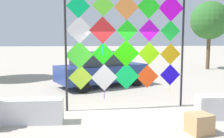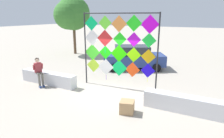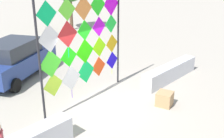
% 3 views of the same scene
% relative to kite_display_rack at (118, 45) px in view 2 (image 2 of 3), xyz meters
% --- Properties ---
extents(ground, '(120.00, 120.00, 0.00)m').
position_rel_kite_display_rack_xyz_m(ground, '(0.01, -1.02, -2.23)').
color(ground, '#ADA393').
extents(plaza_ledge_left, '(3.50, 0.50, 0.67)m').
position_rel_kite_display_rack_xyz_m(plaza_ledge_left, '(-3.63, -1.31, -1.89)').
color(plaza_ledge_left, silver).
rests_on(plaza_ledge_left, ground).
extents(plaza_ledge_right, '(3.50, 0.50, 0.67)m').
position_rel_kite_display_rack_xyz_m(plaza_ledge_right, '(3.66, -1.31, -1.89)').
color(plaza_ledge_right, silver).
rests_on(plaza_ledge_right, ground).
extents(kite_display_rack, '(3.90, 0.43, 3.82)m').
position_rel_kite_display_rack_xyz_m(kite_display_rack, '(0.00, 0.00, 0.00)').
color(kite_display_rack, '#232328').
rests_on(kite_display_rack, ground).
extents(seated_vendor, '(0.73, 0.64, 1.52)m').
position_rel_kite_display_rack_xyz_m(seated_vendor, '(-3.84, -1.72, -1.33)').
color(seated_vendor, '#666056').
rests_on(seated_vendor, ground).
extents(parked_car, '(4.56, 3.55, 1.63)m').
position_rel_kite_display_rack_xyz_m(parked_car, '(-0.66, 3.87, -1.40)').
color(parked_car, navy).
rests_on(parked_car, ground).
extents(cardboard_box_large, '(0.64, 0.63, 0.49)m').
position_rel_kite_display_rack_xyz_m(cardboard_box_large, '(1.51, -2.38, -1.98)').
color(cardboard_box_large, tan).
rests_on(cardboard_box_large, ground).
extents(tree_broadleaf, '(3.13, 3.47, 5.41)m').
position_rel_kite_display_rack_xyz_m(tree_broadleaf, '(-7.84, 6.46, 1.58)').
color(tree_broadleaf, brown).
rests_on(tree_broadleaf, ground).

